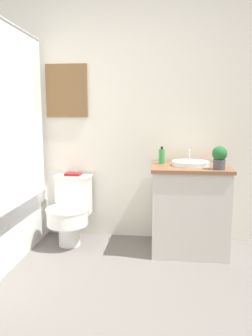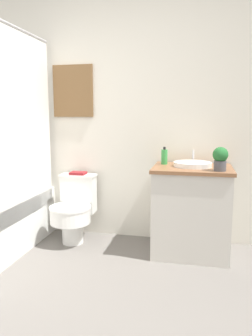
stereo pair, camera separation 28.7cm
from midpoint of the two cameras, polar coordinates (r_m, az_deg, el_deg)
The scene contains 7 objects.
wall_back at distance 3.36m, azimuth -7.10°, elevation 9.17°, with size 3.48×0.07×2.50m.
toilet at distance 3.28m, azimuth -12.18°, elevation -7.27°, with size 0.40×0.52×0.66m.
vanity at distance 3.06m, azimuth 8.33°, elevation -7.01°, with size 0.69×0.57×0.80m.
sink at distance 3.00m, azimuth 8.50°, elevation 0.80°, with size 0.34×0.37×0.13m.
soap_bottle at distance 3.08m, azimuth 3.60°, elevation 2.04°, with size 0.06×0.06×0.16m.
potted_plant at distance 2.81m, azimuth 13.20°, elevation 1.89°, with size 0.13×0.13×0.20m.
book_on_tank at distance 3.33m, azimuth -11.63°, elevation -1.06°, with size 0.15×0.13×0.02m.
Camera 1 is at (0.65, -1.35, 1.24)m, focal length 35.00 mm.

